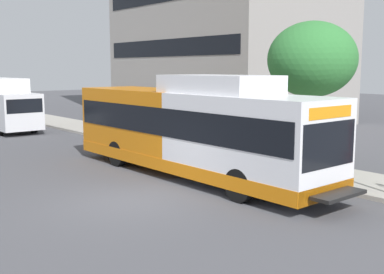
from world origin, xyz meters
TOP-DOWN VIEW (x-y plane):
  - ground_plane at (0.00, 8.00)m, footprint 120.00×120.00m
  - sidewalk_curb at (7.00, 6.00)m, footprint 3.00×56.00m
  - transit_bus at (3.53, 1.40)m, footprint 2.58×12.25m
  - street_tree_near_stop at (7.86, -0.52)m, footprint 3.36×3.36m
  - box_truck_background at (2.71, 18.84)m, footprint 2.32×7.01m
  - lattice_comm_tower at (21.02, 28.97)m, footprint 1.10×1.10m

SIDE VIEW (x-z plane):
  - ground_plane at x=0.00m, z-range 0.00..0.00m
  - sidewalk_curb at x=7.00m, z-range 0.00..0.14m
  - transit_bus at x=3.53m, z-range -0.12..3.53m
  - box_truck_background at x=2.71m, z-range 0.12..3.37m
  - street_tree_near_stop at x=7.86m, z-range 1.44..6.94m
  - lattice_comm_tower at x=21.02m, z-range -4.33..20.88m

